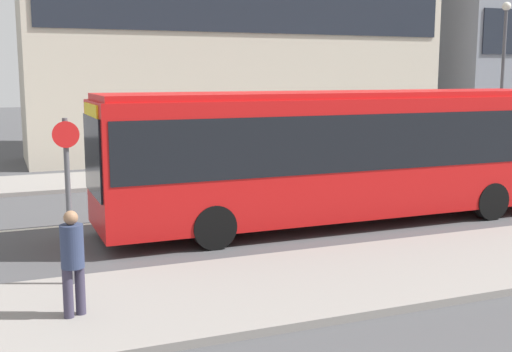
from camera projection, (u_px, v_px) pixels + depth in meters
ground_plane at (207, 214)px, 17.05m from camera, size 120.00×120.00×0.00m
sidewalk_near at (315, 281)px, 11.33m from camera, size 44.00×3.50×0.13m
sidewalk_far at (153, 177)px, 22.76m from camera, size 44.00×3.50×0.13m
lane_centerline at (207, 214)px, 17.05m from camera, size 41.80×0.16×0.01m
city_bus at (341, 148)px, 15.80m from camera, size 12.03×2.60×3.26m
parked_car_0 at (490, 154)px, 24.87m from camera, size 4.49×1.90×1.27m
pedestrian_near_stop at (73, 257)px, 9.41m from camera, size 0.34×0.34×1.60m
bus_stop_sign at (68, 189)px, 10.73m from camera, size 0.44×0.12×2.84m
street_lamp at (503, 63)px, 27.02m from camera, size 0.36×0.36×6.51m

